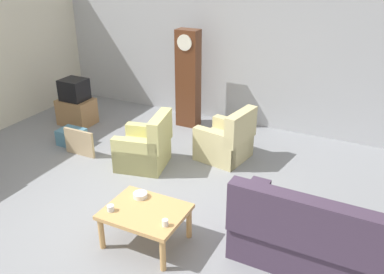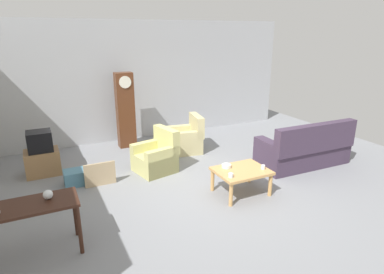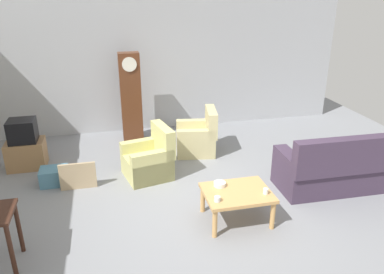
# 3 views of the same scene
# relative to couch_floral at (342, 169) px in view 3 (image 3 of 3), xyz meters

# --- Properties ---
(ground_plane) EXTENTS (10.40, 10.40, 0.00)m
(ground_plane) POSITION_rel_couch_floral_xyz_m (-2.35, 0.09, -0.36)
(ground_plane) COLOR gray
(garage_door_wall) EXTENTS (8.40, 0.16, 3.20)m
(garage_door_wall) POSITION_rel_couch_floral_xyz_m (-2.35, 3.69, 1.24)
(garage_door_wall) COLOR #ADAFB5
(garage_door_wall) RESTS_ON ground_plane
(couch_floral) EXTENTS (2.12, 0.93, 1.04)m
(couch_floral) POSITION_rel_couch_floral_xyz_m (0.00, 0.00, 0.00)
(couch_floral) COLOR #423347
(couch_floral) RESTS_ON ground_plane
(armchair_olive_near) EXTENTS (0.94, 0.91, 0.92)m
(armchair_olive_near) POSITION_rel_couch_floral_xyz_m (-3.10, 1.16, -0.05)
(armchair_olive_near) COLOR #CCC67A
(armchair_olive_near) RESTS_ON ground_plane
(armchair_olive_far) EXTENTS (0.91, 0.88, 0.92)m
(armchair_olive_far) POSITION_rel_couch_floral_xyz_m (-2.00, 1.99, -0.05)
(armchair_olive_far) COLOR #CABD86
(armchair_olive_far) RESTS_ON ground_plane
(coffee_table_wood) EXTENTS (0.96, 0.76, 0.48)m
(coffee_table_wood) POSITION_rel_couch_floral_xyz_m (-2.04, -0.50, 0.05)
(coffee_table_wood) COLOR tan
(coffee_table_wood) RESTS_ON ground_plane
(grandfather_clock) EXTENTS (0.44, 0.30, 1.93)m
(grandfather_clock) POSITION_rel_couch_floral_xyz_m (-3.24, 3.02, 0.62)
(grandfather_clock) COLOR #562D19
(grandfather_clock) RESTS_ON ground_plane
(tv_stand_cabinet) EXTENTS (0.68, 0.52, 0.53)m
(tv_stand_cabinet) POSITION_rel_couch_floral_xyz_m (-5.32, 2.06, -0.09)
(tv_stand_cabinet) COLOR #997047
(tv_stand_cabinet) RESTS_ON ground_plane
(tv_crt) EXTENTS (0.48, 0.44, 0.42)m
(tv_crt) POSITION_rel_couch_floral_xyz_m (-5.32, 2.06, 0.38)
(tv_crt) COLOR black
(tv_crt) RESTS_ON tv_stand_cabinet
(framed_picture_leaning) EXTENTS (0.60, 0.05, 0.47)m
(framed_picture_leaning) POSITION_rel_couch_floral_xyz_m (-4.34, 0.98, -0.12)
(framed_picture_leaning) COLOR tan
(framed_picture_leaning) RESTS_ON ground_plane
(storage_box_blue) EXTENTS (0.46, 0.37, 0.29)m
(storage_box_blue) POSITION_rel_couch_floral_xyz_m (-4.75, 1.24, -0.21)
(storage_box_blue) COLOR teal
(storage_box_blue) RESTS_ON ground_plane
(cup_white_porcelain) EXTENTS (0.07, 0.07, 0.08)m
(cup_white_porcelain) POSITION_rel_couch_floral_xyz_m (-1.67, -0.65, 0.16)
(cup_white_porcelain) COLOR white
(cup_white_porcelain) RESTS_ON coffee_table_wood
(cup_blue_rimmed) EXTENTS (0.09, 0.09, 0.07)m
(cup_blue_rimmed) POSITION_rel_couch_floral_xyz_m (-2.40, -0.69, 0.16)
(cup_blue_rimmed) COLOR silver
(cup_blue_rimmed) RESTS_ON coffee_table_wood
(bowl_white_stacked) EXTENTS (0.18, 0.18, 0.06)m
(bowl_white_stacked) POSITION_rel_couch_floral_xyz_m (-2.24, -0.29, 0.15)
(bowl_white_stacked) COLOR white
(bowl_white_stacked) RESTS_ON coffee_table_wood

